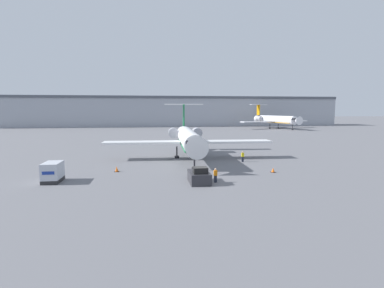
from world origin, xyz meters
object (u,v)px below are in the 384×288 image
(worker_by_wing, at_px, (243,156))
(traffic_cone_right, at_px, (273,170))
(traffic_cone_left, at_px, (117,169))
(luggage_cart, at_px, (53,172))
(worker_near_tug, at_px, (216,175))
(airplane_parked_far_left, at_px, (275,120))
(pushback_tug, at_px, (199,176))
(airplane_main, at_px, (188,138))

(worker_by_wing, distance_m, traffic_cone_right, 8.63)
(worker_by_wing, xyz_separation_m, traffic_cone_left, (-19.48, -5.09, -0.54))
(worker_by_wing, height_order, traffic_cone_right, worker_by_wing)
(luggage_cart, distance_m, worker_near_tug, 19.14)
(worker_near_tug, relative_size, worker_by_wing, 0.97)
(worker_near_tug, relative_size, airplane_parked_far_left, 0.05)
(pushback_tug, xyz_separation_m, traffic_cone_right, (10.89, 4.32, -0.47))
(luggage_cart, bearing_deg, airplane_parked_far_left, 53.54)
(luggage_cart, relative_size, traffic_cone_right, 5.04)
(worker_near_tug, xyz_separation_m, traffic_cone_left, (-12.12, 7.79, -0.51))
(worker_near_tug, distance_m, airplane_parked_far_left, 104.38)
(worker_near_tug, xyz_separation_m, worker_by_wing, (7.36, 12.88, 0.03))
(airplane_main, distance_m, traffic_cone_right, 16.63)
(airplane_main, distance_m, luggage_cart, 23.17)
(pushback_tug, distance_m, traffic_cone_left, 12.78)
(worker_near_tug, height_order, traffic_cone_right, worker_near_tug)
(airplane_parked_far_left, bearing_deg, airplane_main, -122.74)
(worker_by_wing, distance_m, traffic_cone_left, 20.14)
(luggage_cart, relative_size, worker_by_wing, 1.82)
(pushback_tug, bearing_deg, worker_by_wing, 54.01)
(pushback_tug, xyz_separation_m, worker_by_wing, (9.28, 12.78, 0.14))
(airplane_main, relative_size, luggage_cart, 9.23)
(airplane_main, xyz_separation_m, worker_near_tug, (1.00, -17.33, -2.70))
(airplane_main, height_order, worker_by_wing, airplane_main)
(traffic_cone_right, distance_m, airplane_parked_far_left, 96.56)
(worker_by_wing, height_order, airplane_parked_far_left, airplane_parked_far_left)
(traffic_cone_left, bearing_deg, traffic_cone_right, -9.05)
(airplane_main, bearing_deg, pushback_tug, -93.08)
(airplane_parked_far_left, bearing_deg, pushback_tug, -118.08)
(luggage_cart, xyz_separation_m, airplane_parked_far_left, (66.49, 90.01, 2.79))
(airplane_main, xyz_separation_m, pushback_tug, (-0.93, -17.23, -2.81))
(traffic_cone_right, bearing_deg, pushback_tug, -158.35)
(airplane_parked_far_left, bearing_deg, traffic_cone_left, -125.06)
(pushback_tug, distance_m, luggage_cart, 17.23)
(luggage_cart, bearing_deg, worker_near_tug, -8.58)
(airplane_main, height_order, luggage_cart, airplane_main)
(luggage_cart, bearing_deg, traffic_cone_left, 35.94)
(luggage_cart, xyz_separation_m, worker_by_wing, (26.28, 10.02, -0.27))
(traffic_cone_left, relative_size, airplane_parked_far_left, 0.02)
(airplane_main, xyz_separation_m, traffic_cone_right, (9.97, -12.91, -3.29))
(airplane_main, height_order, traffic_cone_right, airplane_main)
(airplane_main, distance_m, worker_by_wing, 9.84)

